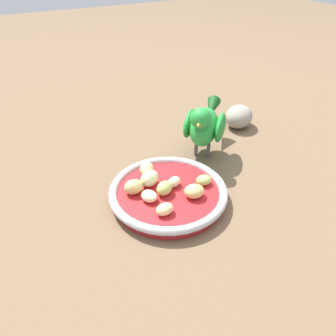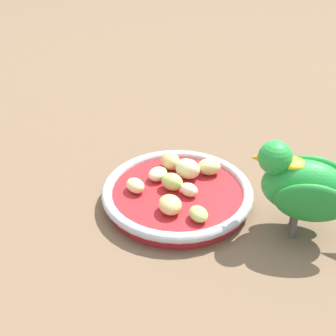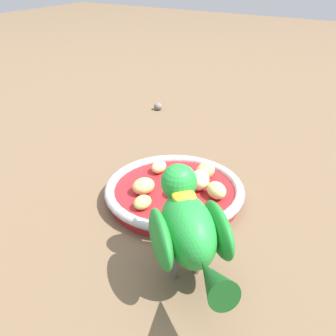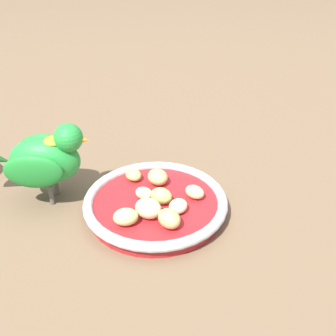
{
  "view_description": "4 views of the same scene",
  "coord_description": "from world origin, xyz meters",
  "px_view_note": "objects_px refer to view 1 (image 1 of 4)",
  "views": [
    {
      "loc": [
        0.2,
        0.39,
        0.4
      ],
      "look_at": [
        -0.03,
        -0.05,
        0.05
      ],
      "focal_mm": 35.5,
      "sensor_mm": 36.0,
      "label": 1
    },
    {
      "loc": [
        -0.47,
        0.28,
        0.41
      ],
      "look_at": [
        -0.02,
        -0.01,
        0.07
      ],
      "focal_mm": 50.58,
      "sensor_mm": 36.0,
      "label": 2
    },
    {
      "loc": [
        -0.47,
        -0.28,
        0.34
      ],
      "look_at": [
        -0.03,
        -0.02,
        0.06
      ],
      "focal_mm": 42.37,
      "sensor_mm": 36.0,
      "label": 3
    },
    {
      "loc": [
        0.35,
        -0.34,
        0.38
      ],
      "look_at": [
        -0.02,
        0.0,
        0.07
      ],
      "focal_mm": 43.56,
      "sensor_mm": 36.0,
      "label": 4
    }
  ],
  "objects_px": {
    "apple_piece_1": "(165,209)",
    "apple_piece_8": "(194,191)",
    "feeding_bowl": "(168,193)",
    "rock_large": "(239,117)",
    "apple_piece_2": "(134,187)",
    "apple_piece_0": "(164,188)",
    "apple_piece_6": "(204,180)",
    "apple_piece_5": "(149,196)",
    "apple_piece_4": "(147,169)",
    "apple_piece_7": "(152,178)",
    "apple_piece_3": "(174,182)",
    "parrot": "(205,124)"
  },
  "relations": [
    {
      "from": "apple_piece_1",
      "to": "apple_piece_8",
      "type": "relative_size",
      "value": 0.86
    },
    {
      "from": "feeding_bowl",
      "to": "rock_large",
      "type": "xyz_separation_m",
      "value": [
        -0.29,
        -0.17,
        0.01
      ]
    },
    {
      "from": "apple_piece_2",
      "to": "feeding_bowl",
      "type": "bearing_deg",
      "value": 156.33
    },
    {
      "from": "apple_piece_0",
      "to": "apple_piece_6",
      "type": "height_order",
      "value": "apple_piece_0"
    },
    {
      "from": "apple_piece_5",
      "to": "rock_large",
      "type": "bearing_deg",
      "value": -151.86
    },
    {
      "from": "apple_piece_6",
      "to": "rock_large",
      "type": "relative_size",
      "value": 0.37
    },
    {
      "from": "feeding_bowl",
      "to": "rock_large",
      "type": "height_order",
      "value": "rock_large"
    },
    {
      "from": "apple_piece_5",
      "to": "rock_large",
      "type": "distance_m",
      "value": 0.37
    },
    {
      "from": "apple_piece_4",
      "to": "apple_piece_7",
      "type": "bearing_deg",
      "value": 81.66
    },
    {
      "from": "apple_piece_3",
      "to": "apple_piece_8",
      "type": "distance_m",
      "value": 0.05
    },
    {
      "from": "apple_piece_2",
      "to": "rock_large",
      "type": "bearing_deg",
      "value": -157.24
    },
    {
      "from": "apple_piece_7",
      "to": "apple_piece_8",
      "type": "bearing_deg",
      "value": 127.14
    },
    {
      "from": "apple_piece_8",
      "to": "rock_large",
      "type": "xyz_separation_m",
      "value": [
        -0.25,
        -0.2,
        -0.0
      ]
    },
    {
      "from": "apple_piece_7",
      "to": "apple_piece_2",
      "type": "bearing_deg",
      "value": 10.87
    },
    {
      "from": "apple_piece_7",
      "to": "apple_piece_8",
      "type": "height_order",
      "value": "apple_piece_7"
    },
    {
      "from": "feeding_bowl",
      "to": "apple_piece_3",
      "type": "distance_m",
      "value": 0.02
    },
    {
      "from": "apple_piece_8",
      "to": "apple_piece_6",
      "type": "bearing_deg",
      "value": -147.32
    },
    {
      "from": "apple_piece_4",
      "to": "apple_piece_5",
      "type": "xyz_separation_m",
      "value": [
        0.03,
        0.07,
        -0.0
      ]
    },
    {
      "from": "apple_piece_5",
      "to": "rock_large",
      "type": "xyz_separation_m",
      "value": [
        -0.33,
        -0.18,
        -0.0
      ]
    },
    {
      "from": "apple_piece_8",
      "to": "rock_large",
      "type": "height_order",
      "value": "rock_large"
    },
    {
      "from": "apple_piece_2",
      "to": "apple_piece_6",
      "type": "xyz_separation_m",
      "value": [
        -0.12,
        0.04,
        -0.0
      ]
    },
    {
      "from": "apple_piece_2",
      "to": "apple_piece_4",
      "type": "distance_m",
      "value": 0.06
    },
    {
      "from": "parrot",
      "to": "apple_piece_7",
      "type": "bearing_deg",
      "value": -21.68
    },
    {
      "from": "apple_piece_6",
      "to": "apple_piece_8",
      "type": "xyz_separation_m",
      "value": [
        0.03,
        0.02,
        0.0
      ]
    },
    {
      "from": "apple_piece_6",
      "to": "apple_piece_4",
      "type": "bearing_deg",
      "value": -44.16
    },
    {
      "from": "apple_piece_1",
      "to": "apple_piece_5",
      "type": "distance_m",
      "value": 0.04
    },
    {
      "from": "apple_piece_3",
      "to": "apple_piece_8",
      "type": "xyz_separation_m",
      "value": [
        -0.02,
        0.04,
        0.0
      ]
    },
    {
      "from": "apple_piece_2",
      "to": "apple_piece_5",
      "type": "relative_size",
      "value": 1.14
    },
    {
      "from": "apple_piece_7",
      "to": "apple_piece_8",
      "type": "xyz_separation_m",
      "value": [
        -0.05,
        0.07,
        -0.0
      ]
    },
    {
      "from": "apple_piece_0",
      "to": "parrot",
      "type": "distance_m",
      "value": 0.18
    },
    {
      "from": "feeding_bowl",
      "to": "apple_piece_4",
      "type": "xyz_separation_m",
      "value": [
        0.01,
        -0.06,
        0.02
      ]
    },
    {
      "from": "apple_piece_5",
      "to": "apple_piece_6",
      "type": "bearing_deg",
      "value": 177.08
    },
    {
      "from": "rock_large",
      "to": "feeding_bowl",
      "type": "bearing_deg",
      "value": 30.36
    },
    {
      "from": "apple_piece_2",
      "to": "rock_large",
      "type": "relative_size",
      "value": 0.44
    },
    {
      "from": "apple_piece_1",
      "to": "parrot",
      "type": "distance_m",
      "value": 0.23
    },
    {
      "from": "apple_piece_3",
      "to": "apple_piece_5",
      "type": "relative_size",
      "value": 0.89
    },
    {
      "from": "apple_piece_3",
      "to": "apple_piece_5",
      "type": "height_order",
      "value": "same"
    },
    {
      "from": "apple_piece_4",
      "to": "apple_piece_7",
      "type": "xyz_separation_m",
      "value": [
        0.0,
        0.03,
        0.0
      ]
    },
    {
      "from": "feeding_bowl",
      "to": "apple_piece_2",
      "type": "relative_size",
      "value": 6.16
    },
    {
      "from": "apple_piece_1",
      "to": "apple_piece_7",
      "type": "xyz_separation_m",
      "value": [
        -0.02,
        -0.08,
        0.01
      ]
    },
    {
      "from": "feeding_bowl",
      "to": "apple_piece_4",
      "type": "relative_size",
      "value": 6.22
    },
    {
      "from": "apple_piece_3",
      "to": "apple_piece_4",
      "type": "bearing_deg",
      "value": -63.14
    },
    {
      "from": "rock_large",
      "to": "parrot",
      "type": "bearing_deg",
      "value": 24.78
    },
    {
      "from": "apple_piece_5",
      "to": "parrot",
      "type": "distance_m",
      "value": 0.21
    },
    {
      "from": "apple_piece_5",
      "to": "parrot",
      "type": "relative_size",
      "value": 0.2
    },
    {
      "from": "apple_piece_3",
      "to": "feeding_bowl",
      "type": "bearing_deg",
      "value": 25.95
    },
    {
      "from": "apple_piece_2",
      "to": "apple_piece_5",
      "type": "height_order",
      "value": "apple_piece_2"
    },
    {
      "from": "apple_piece_7",
      "to": "rock_large",
      "type": "distance_m",
      "value": 0.33
    },
    {
      "from": "apple_piece_0",
      "to": "parrot",
      "type": "bearing_deg",
      "value": -145.11
    },
    {
      "from": "feeding_bowl",
      "to": "rock_large",
      "type": "distance_m",
      "value": 0.33
    }
  ]
}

